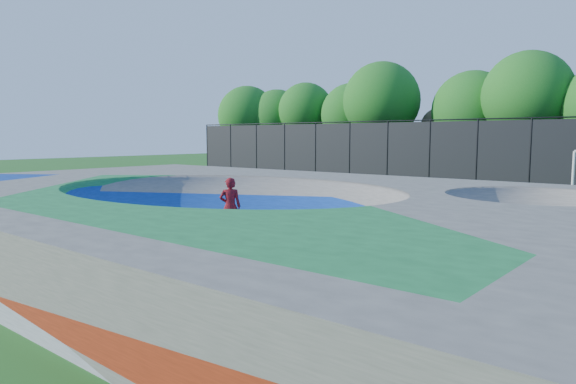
% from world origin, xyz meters
% --- Properties ---
extents(ground, '(120.00, 120.00, 0.00)m').
position_xyz_m(ground, '(0.00, 0.00, 0.00)').
color(ground, '#1A5216').
rests_on(ground, ground).
extents(skate_deck, '(22.00, 14.00, 1.50)m').
position_xyz_m(skate_deck, '(0.00, 0.00, 0.75)').
color(skate_deck, gray).
rests_on(skate_deck, ground).
extents(skater, '(0.75, 0.74, 1.74)m').
position_xyz_m(skater, '(-0.16, 0.42, 0.87)').
color(skater, red).
rests_on(skater, ground).
extents(skateboard, '(0.69, 0.72, 0.05)m').
position_xyz_m(skateboard, '(-0.16, 0.42, 0.03)').
color(skateboard, black).
rests_on(skateboard, ground).
extents(fence, '(48.09, 0.09, 4.04)m').
position_xyz_m(fence, '(0.00, 21.00, 2.10)').
color(fence, black).
rests_on(fence, ground).
extents(treeline, '(53.46, 7.96, 8.60)m').
position_xyz_m(treeline, '(2.07, 25.97, 5.09)').
color(treeline, '#4D3226').
rests_on(treeline, ground).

